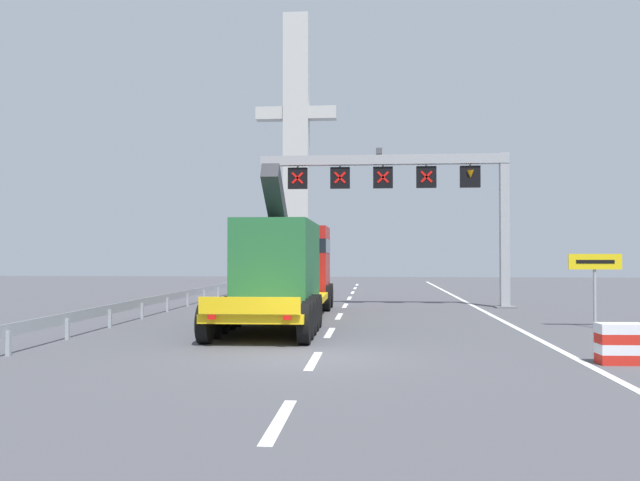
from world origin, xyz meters
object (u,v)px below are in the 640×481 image
at_px(overhead_lane_gantry, 415,183).
at_px(exit_sign_yellow, 595,271).
at_px(heavy_haul_truck_yellow, 288,266).
at_px(bridge_pylon_distant, 296,142).
at_px(crash_barrier_striped, 621,344).

relative_size(overhead_lane_gantry, exit_sign_yellow, 4.77).
xyz_separation_m(heavy_haul_truck_yellow, exit_sign_yellow, (10.56, -2.57, -0.10)).
bearing_deg(bridge_pylon_distant, exit_sign_yellow, -72.45).
distance_m(overhead_lane_gantry, exit_sign_yellow, 10.39).
relative_size(heavy_haul_truck_yellow, exit_sign_yellow, 5.77).
height_order(exit_sign_yellow, crash_barrier_striped, exit_sign_yellow).
height_order(overhead_lane_gantry, exit_sign_yellow, overhead_lane_gantry).
height_order(heavy_haul_truck_yellow, bridge_pylon_distant, bridge_pylon_distant).
bearing_deg(heavy_haul_truck_yellow, exit_sign_yellow, -13.67).
xyz_separation_m(heavy_haul_truck_yellow, crash_barrier_striped, (8.72, -9.91, -1.54)).
relative_size(overhead_lane_gantry, crash_barrier_striped, 11.40).
bearing_deg(crash_barrier_striped, exit_sign_yellow, 75.91).
height_order(overhead_lane_gantry, crash_barrier_striped, overhead_lane_gantry).
xyz_separation_m(exit_sign_yellow, crash_barrier_striped, (-1.84, -7.35, -1.43)).
distance_m(exit_sign_yellow, bridge_pylon_distant, 54.47).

